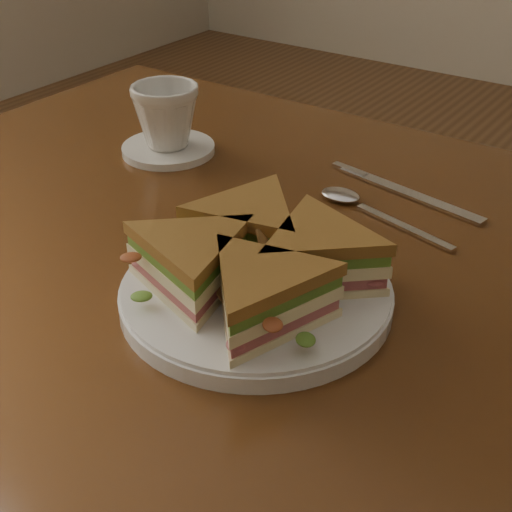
% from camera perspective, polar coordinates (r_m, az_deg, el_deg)
% --- Properties ---
extents(table, '(1.20, 0.80, 0.75)m').
position_cam_1_polar(table, '(0.78, 3.61, -6.69)').
color(table, '#3A1F0D').
rests_on(table, ground).
extents(plate, '(0.25, 0.25, 0.02)m').
position_cam_1_polar(plate, '(0.66, 0.00, -3.10)').
color(plate, white).
rests_on(plate, table).
extents(sandwich_wedges, '(0.28, 0.28, 0.06)m').
position_cam_1_polar(sandwich_wedges, '(0.64, 0.00, -0.38)').
color(sandwich_wedges, '#FFF0BC').
rests_on(sandwich_wedges, plate).
extents(crisps_mound, '(0.09, 0.09, 0.05)m').
position_cam_1_polar(crisps_mound, '(0.64, 0.00, -0.68)').
color(crisps_mound, '#CC581A').
rests_on(crisps_mound, plate).
extents(spoon, '(0.18, 0.06, 0.01)m').
position_cam_1_polar(spoon, '(0.83, 7.92, 4.23)').
color(spoon, silver).
rests_on(spoon, table).
extents(knife, '(0.21, 0.05, 0.00)m').
position_cam_1_polar(knife, '(0.88, 11.32, 5.18)').
color(knife, silver).
rests_on(knife, table).
extents(saucer, '(0.12, 0.12, 0.01)m').
position_cam_1_polar(saucer, '(0.97, -7.02, 8.51)').
color(saucer, white).
rests_on(saucer, table).
extents(coffee_cup, '(0.10, 0.10, 0.08)m').
position_cam_1_polar(coffee_cup, '(0.95, -7.20, 11.05)').
color(coffee_cup, white).
rests_on(coffee_cup, saucer).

